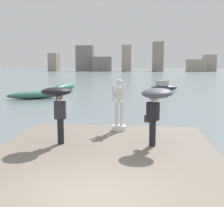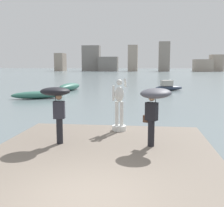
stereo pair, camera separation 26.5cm
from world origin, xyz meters
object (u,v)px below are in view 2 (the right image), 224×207
at_px(statue_white_figure, 119,109).
at_px(boat_leftward, 70,87).
at_px(boat_near, 168,87).
at_px(boat_mid, 39,95).
at_px(onlooker_right, 155,100).
at_px(onlooker_left, 56,98).

height_order(statue_white_figure, boat_leftward, statue_white_figure).
xyz_separation_m(boat_near, boat_mid, (-12.57, -9.65, -0.11)).
xyz_separation_m(boat_near, boat_leftward, (-11.95, -1.15, -0.01)).
height_order(onlooker_right, boat_leftward, onlooker_right).
relative_size(onlooker_left, onlooker_right, 1.00).
distance_m(onlooker_right, boat_leftward, 25.94).
xyz_separation_m(onlooker_left, boat_mid, (-6.77, 15.61, -1.64)).
relative_size(onlooker_right, boat_leftward, 0.38).
distance_m(statue_white_figure, onlooker_left, 3.00).
relative_size(onlooker_left, boat_leftward, 0.38).
xyz_separation_m(onlooker_right, boat_near, (2.49, 25.26, -1.51)).
bearing_deg(boat_near, onlooker_right, -95.63).
bearing_deg(boat_near, boat_leftward, -174.48).
relative_size(statue_white_figure, boat_near, 0.59).
xyz_separation_m(boat_mid, boat_leftward, (0.63, 8.50, 0.10)).
bearing_deg(onlooker_right, boat_mid, 122.87).
bearing_deg(onlooker_left, statue_white_figure, 48.09).
distance_m(onlooker_right, boat_mid, 18.65).
distance_m(statue_white_figure, boat_leftward, 23.40).
height_order(statue_white_figure, onlooker_left, statue_white_figure).
xyz_separation_m(onlooker_left, onlooker_right, (3.31, 0.01, -0.01)).
bearing_deg(statue_white_figure, boat_near, 80.53).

